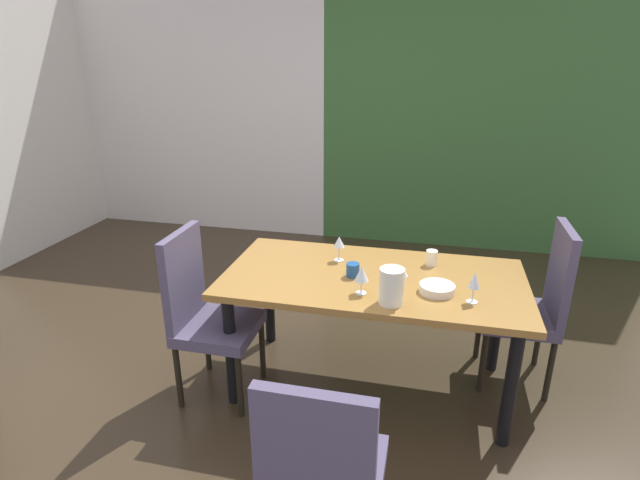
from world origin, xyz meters
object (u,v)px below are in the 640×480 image
Objects in this scene: chair_right_far at (535,301)px; wine_glass_west at (474,281)px; chair_left_near at (204,310)px; wine_glass_right at (339,243)px; dining_table at (373,290)px; cup_east at (432,258)px; wine_glass_near_shelf at (362,274)px; chair_head_near at (321,472)px; serving_bowl_near_window at (437,288)px; cup_south at (353,270)px; pitcher_rear at (392,286)px.

chair_right_far reaches higher than wine_glass_west.
wine_glass_right is (0.72, 0.45, 0.31)m from chair_left_near.
cup_east is (0.32, 0.24, 0.14)m from dining_table.
cup_east is (0.36, 0.48, -0.07)m from wine_glass_near_shelf.
wine_glass_west is (0.56, 1.06, 0.34)m from chair_head_near.
serving_bowl_near_window is 0.49m from cup_south.
dining_table is 9.06× the size of serving_bowl_near_window.
wine_glass_right is 0.26m from cup_south.
chair_right_far reaches higher than serving_bowl_near_window.
cup_south is (-0.10, 1.24, 0.26)m from chair_head_near.
chair_head_near reaches higher than serving_bowl_near_window.
chair_left_near is 5.39× the size of serving_bowl_near_window.
chair_head_near is 1.27m from cup_south.
cup_east is (-0.04, 0.37, 0.02)m from serving_bowl_near_window.
wine_glass_near_shelf reaches higher than dining_table.
chair_left_near reaches higher than cup_south.
chair_head_near is 12.33× the size of cup_south.
chair_right_far is 1.05m from pitcher_rear.
serving_bowl_near_window is (1.32, 0.14, 0.22)m from chair_left_near.
chair_head_near is 1.51m from wine_glass_right.
wine_glass_right is 2.01× the size of cup_south.
wine_glass_west is 0.22m from serving_bowl_near_window.
chair_left_near is 11.04× the size of cup_east.
wine_glass_right is at bearing 98.67° from chair_head_near.
wine_glass_right is (-0.22, 1.45, 0.34)m from chair_head_near.
chair_head_near is at bearing -117.84° from wine_glass_west.
pitcher_rear is at bearing -24.50° from wine_glass_near_shelf.
pitcher_rear is at bearing -48.83° from cup_south.
wine_glass_near_shelf is at bearing -126.94° from cup_east.
chair_left_near reaches higher than pitcher_rear.
chair_head_near is 1.09m from wine_glass_near_shelf.
wine_glass_near_shelf is 0.58m from wine_glass_west.
chair_left_near is at bearing -158.12° from cup_east.
chair_right_far is at bearing 49.42° from wine_glass_west.
dining_table is at bearing 159.97° from serving_bowl_near_window.
cup_east is 0.52m from cup_south.
chair_right_far is at bearing 15.98° from dining_table.
cup_east is at bearing 6.04° from wine_glass_right.
pitcher_rear is at bearing -141.76° from serving_bowl_near_window.
chair_head_near reaches higher than wine_glass_near_shelf.
pitcher_rear reaches higher than wine_glass_west.
chair_head_near is 5.70× the size of wine_glass_west.
chair_left_near reaches higher than wine_glass_west.
serving_bowl_near_window is at bearing -84.03° from cup_east.
serving_bowl_near_window is at bearing 38.24° from pitcher_rear.
cup_east is at bearing 70.91° from pitcher_rear.
wine_glass_west reaches higher than cup_south.
pitcher_rear is (0.17, -0.08, -0.02)m from wine_glass_near_shelf.
cup_south is at bearing 105.82° from chair_right_far.
chair_head_near reaches higher than dining_table.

